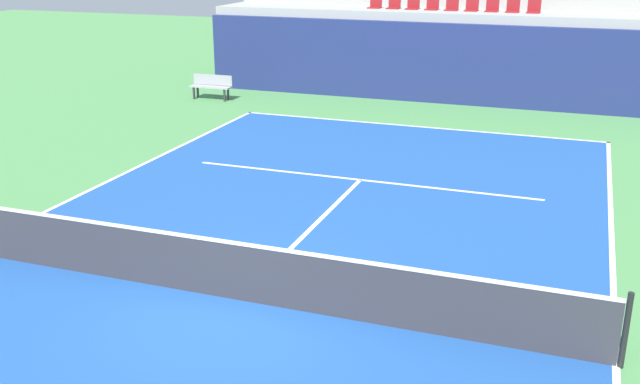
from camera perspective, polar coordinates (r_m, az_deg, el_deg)
name	(u,v)px	position (r m, az deg, el deg)	size (l,w,h in m)	color
ground_plane	(239,300)	(11.50, -6.33, -8.39)	(80.00, 80.00, 0.00)	#4C8C4C
court_surface	(239,300)	(11.50, -6.33, -8.36)	(11.00, 24.00, 0.01)	#1E4C99
baseline_far	(415,126)	(22.19, 7.38, 5.10)	(11.00, 0.10, 0.00)	white
sideline_right	(616,366)	(10.54, 22.07, -12.44)	(0.10, 24.00, 0.00)	white
service_line_far	(360,180)	(17.02, 3.16, 0.95)	(8.26, 0.10, 0.00)	white
centre_service_line	(312,228)	(14.16, -0.64, -2.80)	(0.10, 6.40, 0.00)	white
back_wall	(441,64)	(25.48, 9.40, 9.84)	(17.10, 0.30, 2.69)	navy
stands_tier_lower	(449,54)	(26.78, 9.98, 10.56)	(17.10, 2.40, 2.98)	#9E9E99
stands_tier_upper	(461,31)	(29.06, 10.93, 12.19)	(17.10, 2.40, 4.04)	#9E9E99
seating_row_lower	(452,7)	(26.69, 10.22, 14.02)	(5.98, 0.44, 0.44)	maroon
tennis_net	(238,270)	(11.27, -6.42, -6.09)	(11.08, 0.08, 1.07)	black
player_bench	(211,85)	(26.15, -8.45, 8.26)	(1.50, 0.40, 0.85)	#99999E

